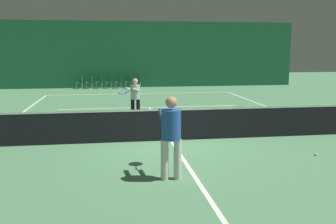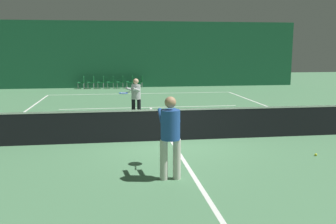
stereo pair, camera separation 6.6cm
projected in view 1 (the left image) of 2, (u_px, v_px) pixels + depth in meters
The scene contains 16 objects.
ground_plane at pixel (171, 140), 11.11m from camera, with size 60.00×60.00×0.00m, color #4C7F56.
backdrop_curtain at pixel (135, 55), 26.15m from camera, with size 23.00×0.12×4.58m.
court_line_baseline_far at pixel (140, 94), 22.71m from camera, with size 11.00×0.10×0.00m.
court_line_service_far at pixel (149, 107), 17.35m from camera, with size 8.25×0.10×0.00m.
court_line_centre at pixel (171, 140), 11.11m from camera, with size 0.10×12.80×0.00m.
tennis_net at pixel (171, 124), 11.02m from camera, with size 12.00×0.10×1.07m.
player_near at pixel (171, 131), 7.69m from camera, with size 0.44×1.39×1.74m.
player_far at pixel (135, 95), 14.41m from camera, with size 0.98×1.29×1.56m.
courtside_chair_0 at pixel (80, 82), 25.35m from camera, with size 0.44×0.44×0.84m.
courtside_chair_1 at pixel (90, 82), 25.45m from camera, with size 0.44×0.44×0.84m.
courtside_chair_2 at pixel (100, 81), 25.55m from camera, with size 0.44×0.44×0.84m.
courtside_chair_3 at pixel (110, 81), 25.65m from camera, with size 0.44×0.44×0.84m.
courtside_chair_4 at pixel (120, 81), 25.74m from camera, with size 0.44×0.44×0.84m.
courtside_chair_5 at pixel (129, 81), 25.84m from camera, with size 0.44×0.44×0.84m.
courtside_chair_6 at pixel (139, 81), 25.94m from camera, with size 0.44×0.44×0.84m.
tennis_ball at pixel (316, 154), 9.52m from camera, with size 0.07×0.07×0.07m.
Camera 1 is at (-1.70, -10.68, 2.69)m, focal length 40.00 mm.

